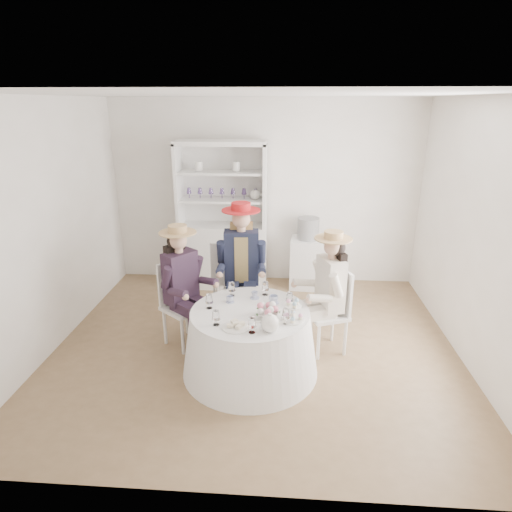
{
  "coord_description": "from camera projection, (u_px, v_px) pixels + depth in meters",
  "views": [
    {
      "loc": [
        0.3,
        -4.27,
        2.63
      ],
      "look_at": [
        0.0,
        0.1,
        1.05
      ],
      "focal_mm": 30.0,
      "sensor_mm": 36.0,
      "label": 1
    }
  ],
  "objects": [
    {
      "name": "ground",
      "position": [
        255.0,
        345.0,
        4.92
      ],
      "size": [
        4.5,
        4.5,
        0.0
      ],
      "primitive_type": "plane",
      "color": "brown",
      "rests_on": "ground"
    },
    {
      "name": "ceiling",
      "position": [
        255.0,
        94.0,
        4.0
      ],
      "size": [
        4.5,
        4.5,
        0.0
      ],
      "primitive_type": "plane",
      "rotation": [
        3.14,
        0.0,
        0.0
      ],
      "color": "white",
      "rests_on": "wall_back"
    },
    {
      "name": "wall_back",
      "position": [
        265.0,
        194.0,
        6.33
      ],
      "size": [
        4.5,
        0.0,
        4.5
      ],
      "primitive_type": "plane",
      "rotation": [
        1.57,
        0.0,
        0.0
      ],
      "color": "silver",
      "rests_on": "ground"
    },
    {
      "name": "wall_front",
      "position": [
        232.0,
        327.0,
        2.58
      ],
      "size": [
        4.5,
        0.0,
        4.5
      ],
      "primitive_type": "plane",
      "rotation": [
        -1.57,
        0.0,
        0.0
      ],
      "color": "silver",
      "rests_on": "ground"
    },
    {
      "name": "wall_left",
      "position": [
        47.0,
        228.0,
        4.61
      ],
      "size": [
        0.0,
        4.5,
        4.5
      ],
      "primitive_type": "plane",
      "rotation": [
        1.57,
        0.0,
        1.57
      ],
      "color": "silver",
      "rests_on": "ground"
    },
    {
      "name": "wall_right",
      "position": [
        477.0,
        237.0,
        4.31
      ],
      "size": [
        0.0,
        4.5,
        4.5
      ],
      "primitive_type": "plane",
      "rotation": [
        1.57,
        0.0,
        -1.57
      ],
      "color": "silver",
      "rests_on": "ground"
    },
    {
      "name": "tea_table",
      "position": [
        250.0,
        342.0,
        4.34
      ],
      "size": [
        1.39,
        1.39,
        0.68
      ],
      "rotation": [
        0.0,
        0.0,
        0.09
      ],
      "color": "white",
      "rests_on": "ground"
    },
    {
      "name": "hutch",
      "position": [
        223.0,
        237.0,
        6.3
      ],
      "size": [
        1.44,
        0.93,
        2.14
      ],
      "rotation": [
        0.0,
        0.0,
        0.39
      ],
      "color": "silver",
      "rests_on": "ground"
    },
    {
      "name": "side_table",
      "position": [
        307.0,
        263.0,
        6.38
      ],
      "size": [
        0.51,
        0.51,
        0.74
      ],
      "primitive_type": "cube",
      "rotation": [
        0.0,
        0.0,
        -0.08
      ],
      "color": "silver",
      "rests_on": "ground"
    },
    {
      "name": "hatbox",
      "position": [
        308.0,
        229.0,
        6.2
      ],
      "size": [
        0.38,
        0.38,
        0.32
      ],
      "primitive_type": "cylinder",
      "rotation": [
        0.0,
        0.0,
        0.22
      ],
      "color": "black",
      "rests_on": "side_table"
    },
    {
      "name": "guest_left",
      "position": [
        182.0,
        280.0,
        4.68
      ],
      "size": [
        0.6,
        0.58,
        1.41
      ],
      "rotation": [
        0.0,
        0.0,
        0.9
      ],
      "color": "silver",
      "rests_on": "ground"
    },
    {
      "name": "guest_mid",
      "position": [
        242.0,
        260.0,
        5.02
      ],
      "size": [
        0.57,
        0.59,
        1.56
      ],
      "rotation": [
        0.0,
        0.0,
        0.08
      ],
      "color": "silver",
      "rests_on": "ground"
    },
    {
      "name": "guest_right",
      "position": [
        328.0,
        286.0,
        4.56
      ],
      "size": [
        0.57,
        0.52,
        1.39
      ],
      "rotation": [
        0.0,
        0.0,
        -1.22
      ],
      "color": "silver",
      "rests_on": "ground"
    },
    {
      "name": "spare_chair",
      "position": [
        228.0,
        275.0,
        5.47
      ],
      "size": [
        0.44,
        0.44,
        1.01
      ],
      "rotation": [
        0.0,
        0.0,
        3.19
      ],
      "color": "silver",
      "rests_on": "ground"
    },
    {
      "name": "teacup_a",
      "position": [
        230.0,
        300.0,
        4.4
      ],
      "size": [
        0.09,
        0.09,
        0.06
      ],
      "primitive_type": "imported",
      "rotation": [
        0.0,
        0.0,
        -0.19
      ],
      "color": "white",
      "rests_on": "tea_table"
    },
    {
      "name": "teacup_b",
      "position": [
        255.0,
        295.0,
        4.49
      ],
      "size": [
        0.09,
        0.09,
        0.07
      ],
      "primitive_type": "imported",
      "rotation": [
        0.0,
        0.0,
        0.28
      ],
      "color": "white",
      "rests_on": "tea_table"
    },
    {
      "name": "teacup_c",
      "position": [
        274.0,
        300.0,
        4.38
      ],
      "size": [
        0.13,
        0.13,
        0.08
      ],
      "primitive_type": "imported",
      "rotation": [
        0.0,
        0.0,
        -0.43
      ],
      "color": "white",
      "rests_on": "tea_table"
    },
    {
      "name": "flower_bowl",
      "position": [
        268.0,
        315.0,
        4.1
      ],
      "size": [
        0.23,
        0.23,
        0.05
      ],
      "primitive_type": "imported",
      "rotation": [
        0.0,
        0.0,
        -0.12
      ],
      "color": "white",
      "rests_on": "tea_table"
    },
    {
      "name": "flower_arrangement",
      "position": [
        267.0,
        308.0,
        4.1
      ],
      "size": [
        0.18,
        0.18,
        0.06
      ],
      "rotation": [
        0.0,
        0.0,
        0.13
      ],
      "color": "pink",
      "rests_on": "tea_table"
    },
    {
      "name": "table_teapot",
      "position": [
        270.0,
        323.0,
        3.84
      ],
      "size": [
        0.24,
        0.17,
        0.18
      ],
      "rotation": [
        0.0,
        0.0,
        0.24
      ],
      "color": "white",
      "rests_on": "tea_table"
    },
    {
      "name": "sandwich_plate",
      "position": [
        236.0,
        326.0,
        3.91
      ],
      "size": [
        0.26,
        0.26,
        0.06
      ],
      "rotation": [
        0.0,
        0.0,
        -0.06
      ],
      "color": "white",
      "rests_on": "tea_table"
    },
    {
      "name": "cupcake_stand",
      "position": [
        293.0,
        313.0,
        4.03
      ],
      "size": [
        0.22,
        0.22,
        0.2
      ],
      "rotation": [
        0.0,
        0.0,
        0.42
      ],
      "color": "white",
      "rests_on": "tea_table"
    },
    {
      "name": "stemware_set",
      "position": [
        250.0,
        304.0,
        4.2
      ],
      "size": [
        0.88,
        0.88,
        0.15
      ],
      "color": "white",
      "rests_on": "tea_table"
    }
  ]
}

